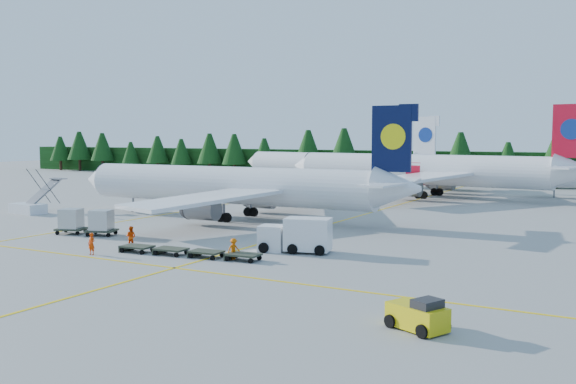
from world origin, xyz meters
The scene contains 16 objects.
ground centered at (0.00, 0.00, 0.00)m, with size 320.00×320.00×0.00m, color gray.
taxi_stripe_a centered at (-14.00, 20.00, 0.01)m, with size 0.25×120.00×0.01m, color yellow.
taxi_stripe_b centered at (6.00, 20.00, 0.01)m, with size 0.25×120.00×0.01m, color yellow.
taxi_stripe_cross centered at (0.00, -6.00, 0.01)m, with size 80.00×0.25×0.01m, color yellow.
treeline_hedge centered at (0.00, 82.00, 3.00)m, with size 220.00×4.00×6.00m, color black.
airliner_navy centered at (-6.58, 17.52, 3.55)m, with size 40.62×33.42×11.81m.
airliner_red centered at (3.99, 52.26, 3.92)m, with size 44.78×36.69×13.03m.
airliner_far_left centered at (-18.33, 68.17, 3.80)m, with size 41.39×10.65×12.12m.
airstairs centered at (-28.39, 10.36, 0.86)m, with size 4.62×6.27×3.95m.
service_truck centered at (10.31, 3.32, 1.32)m, with size 5.86×3.29×2.68m.
baggage_tug centered at (24.81, -11.56, 0.72)m, with size 3.12×2.49×1.47m.
dolly_train centered at (4.20, -2.12, 0.45)m, with size 11.51×2.80×0.14m.
uld_pair centered at (-10.43, 1.79, 1.30)m, with size 6.20×3.30×1.93m.
crew_a centered at (-2.58, -5.16, 0.84)m, with size 0.61×0.40×1.67m, color #DE3704.
crew_b centered at (-2.34, -1.17, 0.85)m, with size 0.83×0.65×1.71m, color #EA4004.
crew_c centered at (7.82, -1.47, 0.77)m, with size 0.64×0.43×1.55m, color #EF5F05.
Camera 1 is at (33.56, -39.80, 8.97)m, focal length 40.00 mm.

